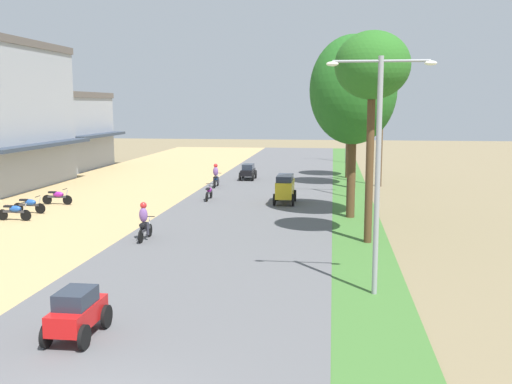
{
  "coord_description": "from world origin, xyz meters",
  "views": [
    {
      "loc": [
        4.45,
        -9.27,
        5.8
      ],
      "look_at": [
        0.58,
        20.73,
        1.35
      ],
      "focal_mm": 41.75,
      "sensor_mm": 36.0,
      "label": 1
    }
  ],
  "objects_px": {
    "parked_motorbike_fourth": "(14,211)",
    "median_tree_second": "(353,91)",
    "streetlamp_mid": "(355,129)",
    "motorbike_ahead_fourth": "(216,176)",
    "motorbike_ahead_second": "(145,222)",
    "streetlamp_near": "(378,159)",
    "median_tree_third": "(355,79)",
    "parked_motorbike_fifth": "(30,204)",
    "car_van_yellow": "(285,187)",
    "car_sedan_black": "(248,171)",
    "utility_pole_near": "(382,116)",
    "median_tree_fourth": "(349,101)",
    "median_tree_nearest": "(372,68)",
    "car_hatchback_red": "(77,312)",
    "parked_motorbike_sixth": "(58,196)",
    "streetlamp_far": "(347,117)",
    "motorbike_ahead_third": "(209,192)"
  },
  "relations": [
    {
      "from": "utility_pole_near",
      "to": "motorbike_ahead_third",
      "type": "bearing_deg",
      "value": -143.66
    },
    {
      "from": "motorbike_ahead_third",
      "to": "car_van_yellow",
      "type": "bearing_deg",
      "value": -8.52
    },
    {
      "from": "utility_pole_near",
      "to": "median_tree_fourth",
      "type": "bearing_deg",
      "value": 116.13
    },
    {
      "from": "parked_motorbike_sixth",
      "to": "median_tree_fourth",
      "type": "bearing_deg",
      "value": 41.82
    },
    {
      "from": "car_hatchback_red",
      "to": "median_tree_nearest",
      "type": "bearing_deg",
      "value": 56.06
    },
    {
      "from": "car_sedan_black",
      "to": "motorbike_ahead_fourth",
      "type": "relative_size",
      "value": 1.26
    },
    {
      "from": "median_tree_nearest",
      "to": "median_tree_third",
      "type": "height_order",
      "value": "median_tree_third"
    },
    {
      "from": "utility_pole_near",
      "to": "car_hatchback_red",
      "type": "distance_m",
      "value": 31.3
    },
    {
      "from": "streetlamp_mid",
      "to": "motorbike_ahead_second",
      "type": "relative_size",
      "value": 4.07
    },
    {
      "from": "median_tree_second",
      "to": "streetlamp_near",
      "type": "xyz_separation_m",
      "value": [
        0.39,
        -12.57,
        -2.28
      ]
    },
    {
      "from": "parked_motorbike_sixth",
      "to": "motorbike_ahead_second",
      "type": "height_order",
      "value": "motorbike_ahead_second"
    },
    {
      "from": "parked_motorbike_fourth",
      "to": "median_tree_second",
      "type": "height_order",
      "value": "median_tree_second"
    },
    {
      "from": "median_tree_fourth",
      "to": "motorbike_ahead_third",
      "type": "height_order",
      "value": "median_tree_fourth"
    },
    {
      "from": "motorbike_ahead_second",
      "to": "parked_motorbike_sixth",
      "type": "bearing_deg",
      "value": 133.65
    },
    {
      "from": "median_tree_third",
      "to": "streetlamp_mid",
      "type": "bearing_deg",
      "value": -90.94
    },
    {
      "from": "parked_motorbike_sixth",
      "to": "streetlamp_far",
      "type": "distance_m",
      "value": 32.75
    },
    {
      "from": "parked_motorbike_fifth",
      "to": "utility_pole_near",
      "type": "bearing_deg",
      "value": 34.95
    },
    {
      "from": "car_sedan_black",
      "to": "parked_motorbike_sixth",
      "type": "bearing_deg",
      "value": -125.99
    },
    {
      "from": "median_tree_nearest",
      "to": "median_tree_fourth",
      "type": "height_order",
      "value": "median_tree_nearest"
    },
    {
      "from": "utility_pole_near",
      "to": "motorbike_ahead_third",
      "type": "height_order",
      "value": "utility_pole_near"
    },
    {
      "from": "parked_motorbike_sixth",
      "to": "motorbike_ahead_third",
      "type": "distance_m",
      "value": 8.8
    },
    {
      "from": "parked_motorbike_fourth",
      "to": "median_tree_third",
      "type": "height_order",
      "value": "median_tree_third"
    },
    {
      "from": "parked_motorbike_fifth",
      "to": "motorbike_ahead_second",
      "type": "bearing_deg",
      "value": -33.76
    },
    {
      "from": "median_tree_nearest",
      "to": "parked_motorbike_fourth",
      "type": "bearing_deg",
      "value": 171.64
    },
    {
      "from": "parked_motorbike_sixth",
      "to": "median_tree_second",
      "type": "relative_size",
      "value": 0.2
    },
    {
      "from": "parked_motorbike_fourth",
      "to": "median_tree_nearest",
      "type": "bearing_deg",
      "value": -8.36
    },
    {
      "from": "median_tree_nearest",
      "to": "streetlamp_far",
      "type": "relative_size",
      "value": 1.1
    },
    {
      "from": "car_sedan_black",
      "to": "motorbike_ahead_fourth",
      "type": "distance_m",
      "value": 4.8
    },
    {
      "from": "median_tree_nearest",
      "to": "streetlamp_near",
      "type": "bearing_deg",
      "value": -91.52
    },
    {
      "from": "median_tree_third",
      "to": "motorbike_ahead_fourth",
      "type": "xyz_separation_m",
      "value": [
        -9.47,
        -0.95,
        -6.65
      ]
    },
    {
      "from": "parked_motorbike_fourth",
      "to": "parked_motorbike_sixth",
      "type": "xyz_separation_m",
      "value": [
        -0.06,
        4.84,
        0.0
      ]
    },
    {
      "from": "parked_motorbike_sixth",
      "to": "car_hatchback_red",
      "type": "relative_size",
      "value": 0.9
    },
    {
      "from": "motorbike_ahead_second",
      "to": "streetlamp_near",
      "type": "bearing_deg",
      "value": -33.37
    },
    {
      "from": "streetlamp_mid",
      "to": "motorbike_ahead_fourth",
      "type": "height_order",
      "value": "streetlamp_mid"
    },
    {
      "from": "streetlamp_far",
      "to": "utility_pole_near",
      "type": "xyz_separation_m",
      "value": [
        2.06,
        -16.98,
        0.37
      ]
    },
    {
      "from": "streetlamp_far",
      "to": "parked_motorbike_sixth",
      "type": "bearing_deg",
      "value": -121.73
    },
    {
      "from": "parked_motorbike_sixth",
      "to": "median_tree_second",
      "type": "xyz_separation_m",
      "value": [
        16.7,
        -1.75,
        5.94
      ]
    },
    {
      "from": "parked_motorbike_fifth",
      "to": "median_tree_third",
      "type": "distance_m",
      "value": 22.28
    },
    {
      "from": "car_sedan_black",
      "to": "motorbike_ahead_fourth",
      "type": "bearing_deg",
      "value": -109.65
    },
    {
      "from": "motorbike_ahead_fourth",
      "to": "car_hatchback_red",
      "type": "bearing_deg",
      "value": -86.07
    },
    {
      "from": "parked_motorbike_sixth",
      "to": "motorbike_ahead_second",
      "type": "distance_m",
      "value": 11.42
    },
    {
      "from": "car_van_yellow",
      "to": "motorbike_ahead_third",
      "type": "relative_size",
      "value": 1.34
    },
    {
      "from": "parked_motorbike_fifth",
      "to": "car_van_yellow",
      "type": "relative_size",
      "value": 0.75
    },
    {
      "from": "streetlamp_near",
      "to": "streetlamp_far",
      "type": "bearing_deg",
      "value": 90.0
    },
    {
      "from": "median_tree_nearest",
      "to": "motorbike_ahead_second",
      "type": "bearing_deg",
      "value": -174.58
    },
    {
      "from": "median_tree_third",
      "to": "streetlamp_near",
      "type": "relative_size",
      "value": 1.33
    },
    {
      "from": "car_van_yellow",
      "to": "car_hatchback_red",
      "type": "bearing_deg",
      "value": -99.44
    },
    {
      "from": "utility_pole_near",
      "to": "car_hatchback_red",
      "type": "height_order",
      "value": "utility_pole_near"
    },
    {
      "from": "parked_motorbike_fourth",
      "to": "median_tree_second",
      "type": "relative_size",
      "value": 0.2
    },
    {
      "from": "median_tree_nearest",
      "to": "utility_pole_near",
      "type": "distance_m",
      "value": 18.27
    }
  ]
}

